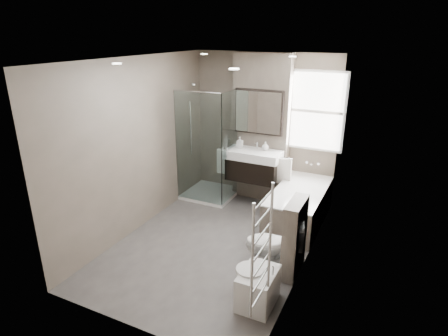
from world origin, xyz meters
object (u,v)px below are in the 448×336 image
Objects in this scene: vanity at (253,165)px; toilet at (274,245)px; bidet at (258,287)px; bathtub at (299,204)px.

toilet is (0.97, -1.74, -0.37)m from vanity.
vanity is 2.68m from bidet.
vanity is 1.76× the size of bidet.
bidet is (0.09, -2.10, -0.10)m from bathtub.
vanity is at bearing 160.63° from bathtub.
toilet is at bearing -88.17° from bathtub.
bathtub is at bearing 92.43° from bidet.
vanity is 2.02m from toilet.
bathtub is 2.18× the size of toilet.
toilet reaches higher than bidet.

